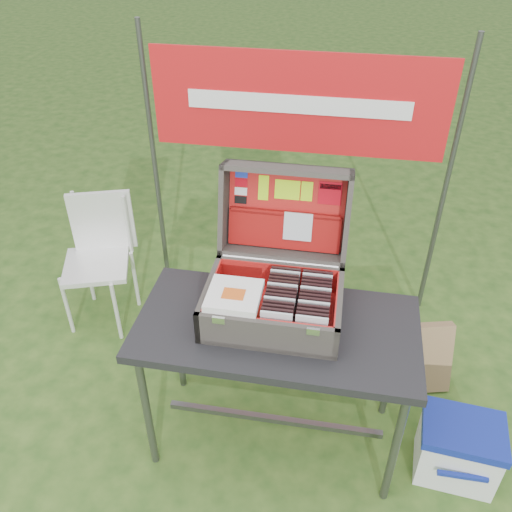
% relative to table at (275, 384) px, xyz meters
% --- Properties ---
extents(ground, '(80.00, 80.00, 0.00)m').
position_rel_table_xyz_m(ground, '(-0.06, 0.04, -0.38)').
color(ground, '#264A19').
rests_on(ground, ground).
extents(table, '(1.21, 0.61, 0.75)m').
position_rel_table_xyz_m(table, '(0.00, 0.00, 0.00)').
color(table, black).
rests_on(table, ground).
extents(table_top, '(1.21, 0.61, 0.04)m').
position_rel_table_xyz_m(table_top, '(0.00, 0.00, 0.36)').
color(table_top, black).
rests_on(table_top, ground).
extents(table_leg_fl, '(0.04, 0.04, 0.71)m').
position_rel_table_xyz_m(table_leg_fl, '(-0.54, -0.24, -0.02)').
color(table_leg_fl, '#59595B').
rests_on(table_leg_fl, ground).
extents(table_leg_fr, '(0.04, 0.04, 0.71)m').
position_rel_table_xyz_m(table_leg_fr, '(0.54, -0.24, -0.02)').
color(table_leg_fr, '#59595B').
rests_on(table_leg_fr, ground).
extents(table_leg_bl, '(0.04, 0.04, 0.71)m').
position_rel_table_xyz_m(table_leg_bl, '(-0.54, 0.24, -0.02)').
color(table_leg_bl, '#59595B').
rests_on(table_leg_bl, ground).
extents(table_leg_br, '(0.04, 0.04, 0.71)m').
position_rel_table_xyz_m(table_leg_br, '(0.54, 0.24, -0.02)').
color(table_leg_br, '#59595B').
rests_on(table_leg_br, ground).
extents(table_brace, '(1.05, 0.03, 0.03)m').
position_rel_table_xyz_m(table_brace, '(0.00, 0.00, -0.26)').
color(table_brace, '#59595B').
rests_on(table_brace, ground).
extents(suitcase, '(0.57, 0.57, 0.53)m').
position_rel_table_xyz_m(suitcase, '(-0.02, 0.10, 0.64)').
color(suitcase, '#59534D').
rests_on(suitcase, table).
extents(suitcase_base_bottom, '(0.57, 0.41, 0.02)m').
position_rel_table_xyz_m(suitcase_base_bottom, '(-0.02, 0.04, 0.39)').
color(suitcase_base_bottom, '#59534D').
rests_on(suitcase_base_bottom, table_top).
extents(suitcase_base_wall_front, '(0.57, 0.02, 0.15)m').
position_rel_table_xyz_m(suitcase_base_wall_front, '(-0.02, -0.16, 0.45)').
color(suitcase_base_wall_front, '#59534D').
rests_on(suitcase_base_wall_front, table_top).
extents(suitcase_base_wall_back, '(0.57, 0.02, 0.15)m').
position_rel_table_xyz_m(suitcase_base_wall_back, '(-0.02, 0.23, 0.45)').
color(suitcase_base_wall_back, '#59534D').
rests_on(suitcase_base_wall_back, table_top).
extents(suitcase_base_wall_left, '(0.02, 0.41, 0.15)m').
position_rel_table_xyz_m(suitcase_base_wall_left, '(-0.30, 0.04, 0.45)').
color(suitcase_base_wall_left, '#59534D').
rests_on(suitcase_base_wall_left, table_top).
extents(suitcase_base_wall_right, '(0.02, 0.41, 0.15)m').
position_rel_table_xyz_m(suitcase_base_wall_right, '(0.25, 0.04, 0.45)').
color(suitcase_base_wall_right, '#59534D').
rests_on(suitcase_base_wall_right, table_top).
extents(suitcase_liner_floor, '(0.53, 0.36, 0.01)m').
position_rel_table_xyz_m(suitcase_liner_floor, '(-0.02, 0.04, 0.40)').
color(suitcase_liner_floor, red).
rests_on(suitcase_liner_floor, suitcase_base_bottom).
extents(suitcase_latch_left, '(0.05, 0.01, 0.03)m').
position_rel_table_xyz_m(suitcase_latch_left, '(-0.21, -0.17, 0.52)').
color(suitcase_latch_left, silver).
rests_on(suitcase_latch_left, suitcase_base_wall_front).
extents(suitcase_latch_right, '(0.05, 0.01, 0.03)m').
position_rel_table_xyz_m(suitcase_latch_right, '(0.16, -0.17, 0.52)').
color(suitcase_latch_right, silver).
rests_on(suitcase_latch_right, suitcase_base_wall_front).
extents(suitcase_hinge, '(0.52, 0.02, 0.02)m').
position_rel_table_xyz_m(suitcase_hinge, '(-0.02, 0.24, 0.53)').
color(suitcase_hinge, silver).
rests_on(suitcase_hinge, suitcase_base_wall_back).
extents(suitcase_lid_back, '(0.57, 0.13, 0.40)m').
position_rel_table_xyz_m(suitcase_lid_back, '(-0.02, 0.43, 0.69)').
color(suitcase_lid_back, '#59534D').
rests_on(suitcase_lid_back, suitcase_base_wall_back).
extents(suitcase_lid_rim_far, '(0.57, 0.15, 0.06)m').
position_rel_table_xyz_m(suitcase_lid_rim_far, '(-0.02, 0.42, 0.89)').
color(suitcase_lid_rim_far, '#59534D').
rests_on(suitcase_lid_rim_far, suitcase_lid_back).
extents(suitcase_lid_rim_near, '(0.57, 0.15, 0.06)m').
position_rel_table_xyz_m(suitcase_lid_rim_near, '(-0.02, 0.32, 0.52)').
color(suitcase_lid_rim_near, '#59534D').
rests_on(suitcase_lid_rim_near, suitcase_lid_back).
extents(suitcase_lid_rim_left, '(0.02, 0.25, 0.44)m').
position_rel_table_xyz_m(suitcase_lid_rim_left, '(-0.30, 0.37, 0.71)').
color(suitcase_lid_rim_left, '#59534D').
rests_on(suitcase_lid_rim_left, suitcase_lid_back).
extents(suitcase_lid_rim_right, '(0.02, 0.25, 0.44)m').
position_rel_table_xyz_m(suitcase_lid_rim_right, '(0.25, 0.37, 0.71)').
color(suitcase_lid_rim_right, '#59534D').
rests_on(suitcase_lid_rim_right, suitcase_lid_back).
extents(suitcase_lid_liner, '(0.52, 0.10, 0.35)m').
position_rel_table_xyz_m(suitcase_lid_liner, '(-0.02, 0.42, 0.69)').
color(suitcase_lid_liner, red).
rests_on(suitcase_lid_liner, suitcase_lid_back).
extents(suitcase_liner_wall_front, '(0.53, 0.01, 0.13)m').
position_rel_table_xyz_m(suitcase_liner_wall_front, '(-0.02, -0.14, 0.46)').
color(suitcase_liner_wall_front, red).
rests_on(suitcase_liner_wall_front, suitcase_base_bottom).
extents(suitcase_liner_wall_back, '(0.53, 0.01, 0.13)m').
position_rel_table_xyz_m(suitcase_liner_wall_back, '(-0.02, 0.22, 0.46)').
color(suitcase_liner_wall_back, red).
rests_on(suitcase_liner_wall_back, suitcase_base_bottom).
extents(suitcase_liner_wall_left, '(0.01, 0.36, 0.13)m').
position_rel_table_xyz_m(suitcase_liner_wall_left, '(-0.29, 0.04, 0.46)').
color(suitcase_liner_wall_left, red).
rests_on(suitcase_liner_wall_left, suitcase_base_bottom).
extents(suitcase_liner_wall_right, '(0.01, 0.36, 0.13)m').
position_rel_table_xyz_m(suitcase_liner_wall_right, '(0.24, 0.04, 0.46)').
color(suitcase_liner_wall_right, red).
rests_on(suitcase_liner_wall_right, suitcase_base_bottom).
extents(suitcase_lid_pocket, '(0.51, 0.07, 0.17)m').
position_rel_table_xyz_m(suitcase_lid_pocket, '(-0.02, 0.38, 0.61)').
color(suitcase_lid_pocket, maroon).
rests_on(suitcase_lid_pocket, suitcase_lid_liner).
extents(suitcase_pocket_edge, '(0.50, 0.02, 0.02)m').
position_rel_table_xyz_m(suitcase_pocket_edge, '(-0.02, 0.39, 0.69)').
color(suitcase_pocket_edge, maroon).
rests_on(suitcase_pocket_edge, suitcase_lid_pocket).
extents(suitcase_pocket_cd, '(0.13, 0.04, 0.13)m').
position_rel_table_xyz_m(suitcase_pocket_cd, '(0.04, 0.37, 0.64)').
color(suitcase_pocket_cd, silver).
rests_on(suitcase_pocket_cd, suitcase_lid_pocket).
extents(lid_sticker_cc_a, '(0.06, 0.01, 0.03)m').
position_rel_table_xyz_m(lid_sticker_cc_a, '(-0.23, 0.45, 0.84)').
color(lid_sticker_cc_a, '#1933B2').
rests_on(lid_sticker_cc_a, suitcase_lid_liner).
extents(lid_sticker_cc_b, '(0.06, 0.01, 0.03)m').
position_rel_table_xyz_m(lid_sticker_cc_b, '(-0.23, 0.44, 0.80)').
color(lid_sticker_cc_b, '#BB0412').
rests_on(lid_sticker_cc_b, suitcase_lid_liner).
extents(lid_sticker_cc_c, '(0.06, 0.01, 0.03)m').
position_rel_table_xyz_m(lid_sticker_cc_c, '(-0.23, 0.43, 0.76)').
color(lid_sticker_cc_c, white).
rests_on(lid_sticker_cc_c, suitcase_lid_liner).
extents(lid_sticker_cc_d, '(0.06, 0.01, 0.03)m').
position_rel_table_xyz_m(lid_sticker_cc_d, '(-0.23, 0.42, 0.72)').
color(lid_sticker_cc_d, black).
rests_on(lid_sticker_cc_d, suitcase_lid_liner).
extents(lid_card_neon_tall, '(0.05, 0.03, 0.11)m').
position_rel_table_xyz_m(lid_card_neon_tall, '(-0.13, 0.44, 0.79)').
color(lid_card_neon_tall, '#B8F410').
rests_on(lid_card_neon_tall, suitcase_lid_liner).
extents(lid_card_neon_main, '(0.11, 0.03, 0.08)m').
position_rel_table_xyz_m(lid_card_neon_main, '(-0.02, 0.44, 0.79)').
color(lid_card_neon_main, '#B8F410').
rests_on(lid_card_neon_main, suitcase_lid_liner).
extents(lid_card_neon_small, '(0.05, 0.03, 0.08)m').
position_rel_table_xyz_m(lid_card_neon_small, '(0.06, 0.44, 0.79)').
color(lid_card_neon_small, '#B8F410').
rests_on(lid_card_neon_small, suitcase_lid_liner).
extents(lid_sticker_band, '(0.10, 0.03, 0.10)m').
position_rel_table_xyz_m(lid_sticker_band, '(0.16, 0.44, 0.79)').
color(lid_sticker_band, '#BB0412').
rests_on(lid_sticker_band, suitcase_lid_liner).
extents(lid_sticker_band_bar, '(0.09, 0.01, 0.02)m').
position_rel_table_xyz_m(lid_sticker_band_bar, '(0.16, 0.44, 0.81)').
color(lid_sticker_band_bar, black).
rests_on(lid_sticker_band_bar, suitcase_lid_liner).
extents(cd_left_0, '(0.13, 0.01, 0.15)m').
position_rel_table_xyz_m(cd_left_0, '(0.01, -0.12, 0.48)').
color(cd_left_0, silver).
rests_on(cd_left_0, suitcase_liner_floor).
extents(cd_left_1, '(0.13, 0.01, 0.15)m').
position_rel_table_xyz_m(cd_left_1, '(0.01, -0.10, 0.48)').
color(cd_left_1, black).
rests_on(cd_left_1, suitcase_liner_floor).
extents(cd_left_2, '(0.13, 0.01, 0.15)m').
position_rel_table_xyz_m(cd_left_2, '(0.01, -0.07, 0.48)').
color(cd_left_2, black).
rests_on(cd_left_2, suitcase_liner_floor).
extents(cd_left_3, '(0.13, 0.01, 0.15)m').
position_rel_table_xyz_m(cd_left_3, '(0.01, -0.05, 0.48)').
color(cd_left_3, black).
rests_on(cd_left_3, suitcase_liner_floor).
extents(cd_left_4, '(0.13, 0.01, 0.15)m').
position_rel_table_xyz_m(cd_left_4, '(0.01, -0.03, 0.48)').
color(cd_left_4, silver).
rests_on(cd_left_4, suitcase_liner_floor).
extents(cd_left_5, '(0.13, 0.01, 0.15)m').
position_rel_table_xyz_m(cd_left_5, '(0.01, -0.01, 0.48)').
color(cd_left_5, black).
rests_on(cd_left_5, suitcase_liner_floor).
extents(cd_left_6, '(0.13, 0.01, 0.15)m').
position_rel_table_xyz_m(cd_left_6, '(0.01, 0.02, 0.48)').
color(cd_left_6, black).
rests_on(cd_left_6, suitcase_liner_floor).
extents(cd_left_7, '(0.13, 0.01, 0.15)m').
position_rel_table_xyz_m(cd_left_7, '(0.01, 0.04, 0.48)').
color(cd_left_7, black).
rests_on(cd_left_7, suitcase_liner_floor).
extents(cd_left_8, '(0.13, 0.01, 0.15)m').
position_rel_table_xyz_m(cd_left_8, '(0.01, 0.06, 0.48)').
color(cd_left_8, silver).
rests_on(cd_left_8, suitcase_liner_floor).
extents(cd_left_9, '(0.13, 0.01, 0.15)m').
position_rel_table_xyz_m(cd_left_9, '(0.01, 0.08, 0.48)').
color(cd_left_9, black).
rests_on(cd_left_9, suitcase_liner_floor).
extents(cd_left_10, '(0.13, 0.01, 0.15)m').
position_rel_table_xyz_m(cd_left_10, '(0.01, 0.11, 0.48)').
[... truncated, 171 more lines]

